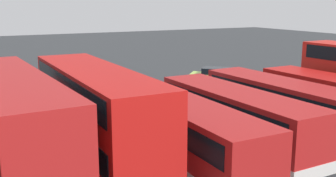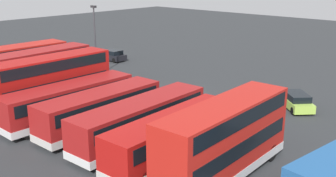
# 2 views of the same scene
# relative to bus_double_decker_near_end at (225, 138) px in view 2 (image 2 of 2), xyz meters

# --- Properties ---
(ground_plane) EXTENTS (140.00, 140.00, 0.00)m
(ground_plane) POSITION_rel_bus_double_decker_near_end_xyz_m (12.82, -10.83, -2.45)
(ground_plane) COLOR #2D3033
(bus_double_decker_near_end) EXTENTS (2.98, 10.53, 4.55)m
(bus_double_decker_near_end) POSITION_rel_bus_double_decker_near_end_xyz_m (0.00, 0.00, 0.00)
(bus_double_decker_near_end) COLOR red
(bus_double_decker_near_end) RESTS_ON ground
(bus_single_deck_second) EXTENTS (2.95, 10.61, 2.95)m
(bus_single_deck_second) POSITION_rel_bus_double_decker_near_end_xyz_m (3.70, 0.25, -0.83)
(bus_single_deck_second) COLOR #B71411
(bus_single_deck_second) RESTS_ON ground
(bus_single_deck_third) EXTENTS (3.01, 11.51, 2.95)m
(bus_single_deck_third) POSITION_rel_bus_double_decker_near_end_xyz_m (7.31, -0.42, -0.82)
(bus_single_deck_third) COLOR #A51919
(bus_single_deck_third) RESTS_ON ground
(bus_single_deck_fourth) EXTENTS (2.82, 10.52, 2.95)m
(bus_single_deck_fourth) POSITION_rel_bus_double_decker_near_end_xyz_m (11.17, 0.09, -0.83)
(bus_single_deck_fourth) COLOR #A51919
(bus_single_deck_fourth) RESTS_ON ground
(bus_single_deck_fifth) EXTENTS (2.66, 11.39, 2.95)m
(bus_single_deck_fifth) POSITION_rel_bus_double_decker_near_end_xyz_m (14.63, 0.49, -0.82)
(bus_single_deck_fifth) COLOR #A51919
(bus_single_deck_fifth) RESTS_ON ground
(bus_double_decker_sixth) EXTENTS (2.64, 10.98, 4.55)m
(bus_double_decker_sixth) POSITION_rel_bus_double_decker_near_end_xyz_m (18.30, -0.27, 0.00)
(bus_double_decker_sixth) COLOR #B71411
(bus_double_decker_sixth) RESTS_ON ground
(bus_double_decker_seventh) EXTENTS (3.06, 11.89, 4.55)m
(bus_double_decker_seventh) POSITION_rel_bus_double_decker_near_end_xyz_m (21.61, -0.28, 0.00)
(bus_double_decker_seventh) COLOR #A51919
(bus_double_decker_seventh) RESTS_ON ground
(bus_double_decker_far_end) EXTENTS (2.71, 11.57, 4.55)m
(bus_double_decker_far_end) POSITION_rel_bus_double_decker_near_end_xyz_m (25.22, -0.05, 0.00)
(bus_double_decker_far_end) COLOR red
(bus_double_decker_far_end) RESTS_ON ground
(car_hatchback_silver) EXTENTS (4.45, 4.34, 1.43)m
(car_hatchback_silver) POSITION_rel_bus_double_decker_near_end_xyz_m (2.42, -14.44, -1.75)
(car_hatchback_silver) COLOR #A5D14C
(car_hatchback_silver) RESTS_ON ground
(car_small_green) EXTENTS (3.95, 1.86, 1.43)m
(car_small_green) POSITION_rel_bus_double_decker_near_end_xyz_m (29.36, -16.39, -1.75)
(car_small_green) COLOR black
(car_small_green) RESTS_ON ground
(lamp_post_tall) EXTENTS (0.70, 0.30, 7.97)m
(lamp_post_tall) POSITION_rel_bus_double_decker_near_end_xyz_m (24.08, -9.62, 2.22)
(lamp_post_tall) COLOR #38383D
(lamp_post_tall) RESTS_ON ground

